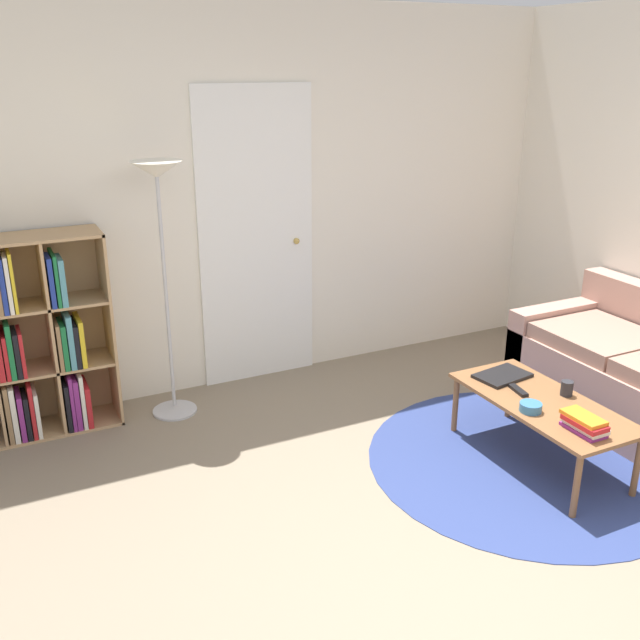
% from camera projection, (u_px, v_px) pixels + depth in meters
% --- Properties ---
extents(ground_plane, '(14.00, 14.00, 0.00)m').
position_uv_depth(ground_plane, '(489.00, 616.00, 3.01)').
color(ground_plane, gray).
extents(wall_back, '(7.77, 0.11, 2.60)m').
position_uv_depth(wall_back, '(247.00, 203.00, 4.90)').
color(wall_back, silver).
rests_on(wall_back, ground_plane).
extents(rug, '(1.86, 1.86, 0.01)m').
position_uv_depth(rug, '(527.00, 460.00, 4.18)').
color(rug, navy).
rests_on(rug, ground_plane).
extents(bookshelf, '(1.06, 0.34, 1.25)m').
position_uv_depth(bookshelf, '(12.00, 346.00, 4.28)').
color(bookshelf, tan).
rests_on(bookshelf, ground_plane).
extents(floor_lamp, '(0.31, 0.31, 1.65)m').
position_uv_depth(floor_lamp, '(159.00, 208.00, 4.30)').
color(floor_lamp, '#B7B7BC').
rests_on(floor_lamp, ground_plane).
extents(coffee_table, '(0.51, 1.10, 0.39)m').
position_uv_depth(coffee_table, '(542.00, 406.00, 4.06)').
color(coffee_table, brown).
rests_on(coffee_table, ground_plane).
extents(laptop, '(0.35, 0.26, 0.02)m').
position_uv_depth(laptop, '(502.00, 376.00, 4.35)').
color(laptop, black).
rests_on(laptop, coffee_table).
extents(bowl, '(0.12, 0.12, 0.05)m').
position_uv_depth(bowl, '(531.00, 407.00, 3.92)').
color(bowl, teal).
rests_on(bowl, coffee_table).
extents(book_stack_on_table, '(0.14, 0.24, 0.09)m').
position_uv_depth(book_stack_on_table, '(584.00, 424.00, 3.70)').
color(book_stack_on_table, '#7F287A').
rests_on(book_stack_on_table, coffee_table).
extents(cup, '(0.07, 0.07, 0.09)m').
position_uv_depth(cup, '(567.00, 388.00, 4.10)').
color(cup, '#28282D').
rests_on(cup, coffee_table).
extents(remote, '(0.07, 0.16, 0.02)m').
position_uv_depth(remote, '(518.00, 390.00, 4.15)').
color(remote, black).
rests_on(remote, coffee_table).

